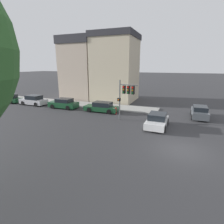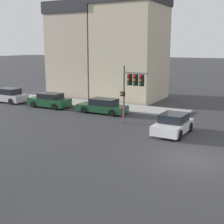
% 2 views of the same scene
% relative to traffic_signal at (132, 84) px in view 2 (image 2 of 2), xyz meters
% --- Properties ---
extents(ground_plane, '(300.00, 300.00, 0.00)m').
position_rel_traffic_signal_xyz_m(ground_plane, '(-5.46, -6.15, -3.31)').
color(ground_plane, '#333335').
extents(rowhouse_backdrop, '(7.64, 13.58, 11.60)m').
position_rel_traffic_signal_xyz_m(rowhouse_backdrop, '(11.27, 8.47, 2.45)').
color(rowhouse_backdrop, beige).
rests_on(rowhouse_backdrop, ground_plane).
extents(traffic_signal, '(0.59, 2.36, 4.67)m').
position_rel_traffic_signal_xyz_m(traffic_signal, '(0.00, 0.00, 0.00)').
color(traffic_signal, '#515456').
rests_on(traffic_signal, ground_plane).
extents(crossing_car_1, '(3.96, 2.14, 1.46)m').
position_rel_traffic_signal_xyz_m(crossing_car_1, '(-0.94, -3.71, -2.62)').
color(crossing_car_1, silver).
rests_on(crossing_car_1, ground_plane).
extents(parked_car_0, '(1.91, 4.79, 1.40)m').
position_rel_traffic_signal_xyz_m(parked_car_0, '(2.66, 4.25, -2.65)').
color(parked_car_0, '#194728').
rests_on(parked_car_0, ground_plane).
extents(parked_car_1, '(2.04, 4.38, 1.47)m').
position_rel_traffic_signal_xyz_m(parked_car_1, '(2.57, 10.50, -2.61)').
color(parked_car_1, '#194728').
rests_on(parked_car_1, ground_plane).
extents(parked_car_2, '(2.07, 4.57, 1.58)m').
position_rel_traffic_signal_xyz_m(parked_car_2, '(2.69, 16.49, -2.57)').
color(parked_car_2, '#B7B7BC').
rests_on(parked_car_2, ground_plane).
extents(fire_hydrant, '(0.22, 0.22, 0.92)m').
position_rel_traffic_signal_xyz_m(fire_hydrant, '(2.14, 1.99, -2.82)').
color(fire_hydrant, red).
rests_on(fire_hydrant, ground_plane).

